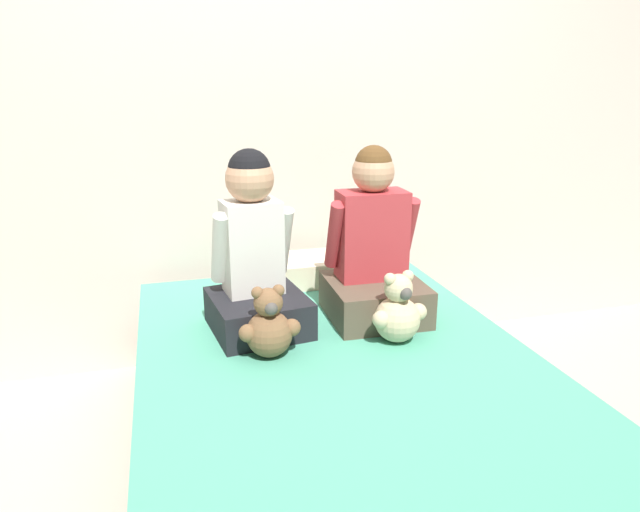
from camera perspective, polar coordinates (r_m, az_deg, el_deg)
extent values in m
plane|color=#B2A899|center=(2.14, 2.14, -21.44)|extent=(14.00, 14.00, 0.00)
cube|color=beige|center=(2.72, -4.76, 15.40)|extent=(8.00, 0.06, 2.50)
cube|color=brown|center=(2.07, 2.18, -18.94)|extent=(1.31, 1.91, 0.23)
cube|color=silver|center=(1.95, 2.25, -13.89)|extent=(1.28, 1.87, 0.19)
cube|color=#4CA384|center=(1.89, 2.29, -10.97)|extent=(1.30, 1.89, 0.03)
cube|color=black|center=(2.10, -6.18, -5.67)|extent=(0.37, 0.38, 0.13)
cube|color=silver|center=(2.07, -6.81, 0.88)|extent=(0.22, 0.17, 0.34)
sphere|color=tan|center=(2.01, -7.06, 7.67)|extent=(0.17, 0.17, 0.17)
sphere|color=black|center=(2.01, -7.09, 8.51)|extent=(0.15, 0.15, 0.15)
cylinder|color=silver|center=(2.04, -9.98, 0.74)|extent=(0.07, 0.15, 0.27)
cylinder|color=silver|center=(2.10, -3.74, 1.46)|extent=(0.07, 0.15, 0.27)
cube|color=brown|center=(2.21, 5.47, -4.30)|extent=(0.36, 0.37, 0.14)
cube|color=#B23338|center=(2.18, 5.17, 2.11)|extent=(0.26, 0.15, 0.34)
sphere|color=tan|center=(2.13, 5.35, 8.40)|extent=(0.16, 0.16, 0.16)
sphere|color=brown|center=(2.12, 5.37, 9.14)|extent=(0.14, 0.14, 0.14)
cylinder|color=#B23338|center=(2.13, 1.50, 2.09)|extent=(0.06, 0.15, 0.27)
cylinder|color=#B23338|center=(2.23, 8.70, 2.55)|extent=(0.06, 0.15, 0.27)
sphere|color=brown|center=(1.90, -5.11, -7.76)|extent=(0.16, 0.16, 0.16)
sphere|color=brown|center=(1.86, -5.20, -4.65)|extent=(0.10, 0.10, 0.10)
sphere|color=#4C4742|center=(1.82, -4.92, -5.25)|extent=(0.04, 0.04, 0.04)
sphere|color=brown|center=(1.84, -6.28, -3.67)|extent=(0.04, 0.04, 0.04)
sphere|color=brown|center=(1.85, -4.18, -3.46)|extent=(0.04, 0.04, 0.04)
sphere|color=brown|center=(1.87, -7.24, -7.66)|extent=(0.06, 0.06, 0.06)
sphere|color=brown|center=(1.90, -2.83, -7.16)|extent=(0.06, 0.06, 0.06)
sphere|color=#D1B78E|center=(2.02, 7.72, -6.29)|extent=(0.16, 0.16, 0.16)
sphere|color=#D1B78E|center=(1.97, 7.85, -3.21)|extent=(0.10, 0.10, 0.10)
sphere|color=#4C4742|center=(1.94, 8.54, -3.74)|extent=(0.05, 0.05, 0.05)
sphere|color=#D1B78E|center=(1.94, 7.01, -2.30)|extent=(0.04, 0.04, 0.04)
sphere|color=#D1B78E|center=(1.98, 8.76, -1.99)|extent=(0.04, 0.04, 0.04)
sphere|color=#D1B78E|center=(1.96, 6.12, -6.33)|extent=(0.06, 0.06, 0.06)
sphere|color=#D1B78E|center=(2.04, 9.79, -5.52)|extent=(0.06, 0.06, 0.06)
cube|color=beige|center=(2.57, -3.11, -1.50)|extent=(0.47, 0.27, 0.11)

